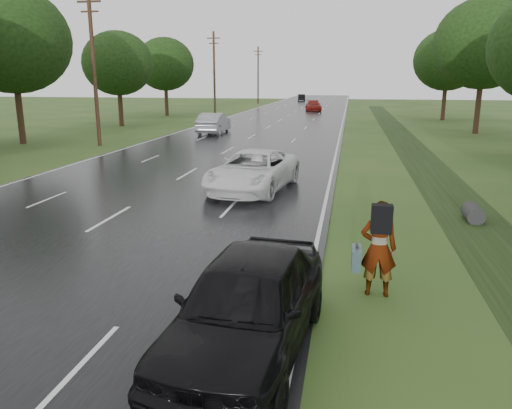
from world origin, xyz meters
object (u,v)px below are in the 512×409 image
object	(u,v)px
white_pickup	(253,171)
dark_sedan	(247,304)
silver_sedan	(214,123)
pedestrian	(377,247)

from	to	relation	value
white_pickup	dark_sedan	size ratio (longest dim) A/B	1.15
white_pickup	silver_sedan	distance (m)	21.86
silver_sedan	white_pickup	bearing A→B (deg)	108.45
pedestrian	white_pickup	xyz separation A→B (m)	(-4.41, 9.37, -0.22)
white_pickup	silver_sedan	world-z (taller)	silver_sedan
dark_sedan	pedestrian	bearing A→B (deg)	57.04
dark_sedan	silver_sedan	distance (m)	34.10
white_pickup	pedestrian	bearing A→B (deg)	-56.59
pedestrian	dark_sedan	bearing A→B (deg)	50.93
dark_sedan	silver_sedan	xyz separation A→B (m)	(-9.51, 32.75, -0.00)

